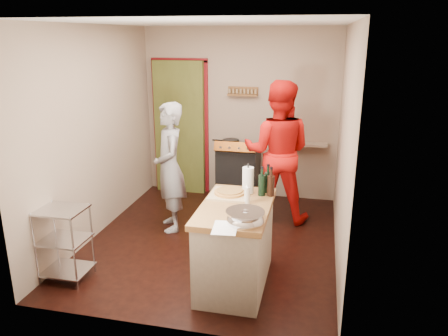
{
  "coord_description": "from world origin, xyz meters",
  "views": [
    {
      "loc": [
        1.24,
        -4.82,
        2.48
      ],
      "look_at": [
        0.15,
        0.0,
        0.96
      ],
      "focal_mm": 35.0,
      "sensor_mm": 36.0,
      "label": 1
    }
  ],
  "objects_px": {
    "wire_shelving": "(64,240)",
    "person_red": "(277,152)",
    "island": "(236,243)",
    "person_stripe": "(170,168)",
    "stove": "(238,173)"
  },
  "relations": [
    {
      "from": "island",
      "to": "person_red",
      "type": "xyz_separation_m",
      "value": [
        0.21,
        1.77,
        0.5
      ]
    },
    {
      "from": "wire_shelving",
      "to": "person_stripe",
      "type": "distance_m",
      "value": 1.64
    },
    {
      "from": "wire_shelving",
      "to": "island",
      "type": "height_order",
      "value": "island"
    },
    {
      "from": "island",
      "to": "person_stripe",
      "type": "xyz_separation_m",
      "value": [
        -1.1,
        1.15,
        0.38
      ]
    },
    {
      "from": "person_red",
      "to": "person_stripe",
      "type": "bearing_deg",
      "value": 26.13
    },
    {
      "from": "stove",
      "to": "person_stripe",
      "type": "bearing_deg",
      "value": -119.68
    },
    {
      "from": "island",
      "to": "person_stripe",
      "type": "bearing_deg",
      "value": 133.76
    },
    {
      "from": "wire_shelving",
      "to": "person_red",
      "type": "distance_m",
      "value": 2.91
    },
    {
      "from": "stove",
      "to": "person_stripe",
      "type": "relative_size",
      "value": 0.6
    },
    {
      "from": "person_stripe",
      "to": "wire_shelving",
      "type": "bearing_deg",
      "value": -52.1
    },
    {
      "from": "island",
      "to": "person_stripe",
      "type": "height_order",
      "value": "person_stripe"
    },
    {
      "from": "wire_shelving",
      "to": "island",
      "type": "xyz_separation_m",
      "value": [
        1.75,
        0.3,
        0.02
      ]
    },
    {
      "from": "stove",
      "to": "island",
      "type": "xyz_separation_m",
      "value": [
        0.43,
        -2.32,
        0.01
      ]
    },
    {
      "from": "wire_shelving",
      "to": "person_red",
      "type": "height_order",
      "value": "person_red"
    },
    {
      "from": "stove",
      "to": "island",
      "type": "relative_size",
      "value": 0.79
    }
  ]
}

